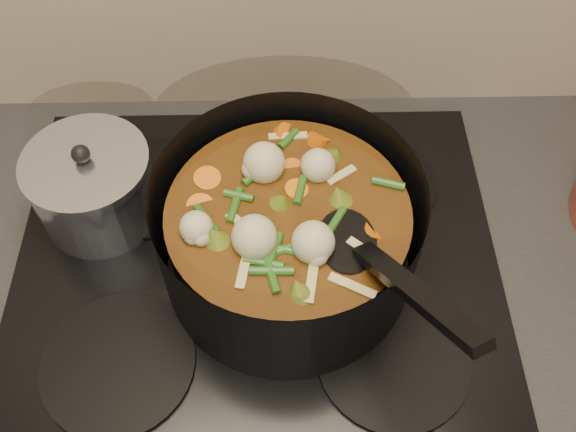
{
  "coord_description": "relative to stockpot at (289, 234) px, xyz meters",
  "views": [
    {
      "loc": [
        0.03,
        1.51,
        1.64
      ],
      "look_at": [
        0.04,
        1.93,
        1.04
      ],
      "focal_mm": 40.0,
      "sensor_mm": 36.0,
      "label": 1
    }
  ],
  "objects": [
    {
      "name": "saucepan",
      "position": [
        -0.25,
        0.09,
        -0.02
      ],
      "size": [
        0.16,
        0.16,
        0.13
      ],
      "rotation": [
        0.0,
        0.0,
        -0.39
      ],
      "color": "silver",
      "rests_on": "stovetop"
    },
    {
      "name": "stovetop",
      "position": [
        -0.04,
        -0.0,
        -0.08
      ],
      "size": [
        0.62,
        0.54,
        0.03
      ],
      "color": "black",
      "rests_on": "counter"
    },
    {
      "name": "stockpot",
      "position": [
        0.0,
        0.0,
        0.0
      ],
      "size": [
        0.38,
        0.41,
        0.23
      ],
      "rotation": [
        0.0,
        0.0,
        0.25
      ],
      "color": "black",
      "rests_on": "stovetop"
    },
    {
      "name": "counter",
      "position": [
        -0.04,
        -0.0,
        -0.55
      ],
      "size": [
        2.64,
        0.64,
        0.91
      ],
      "color": "brown",
      "rests_on": "ground"
    }
  ]
}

